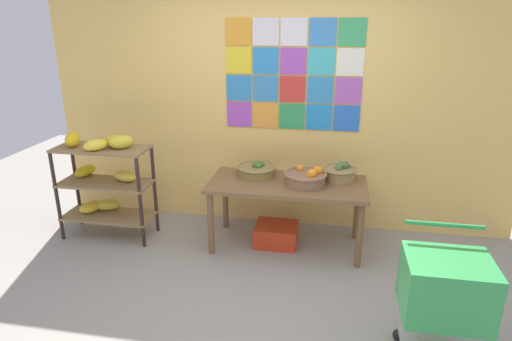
% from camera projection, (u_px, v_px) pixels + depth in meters
% --- Properties ---
extents(ground, '(9.33, 9.33, 0.00)m').
position_uv_depth(ground, '(246.00, 315.00, 3.32)').
color(ground, gray).
extents(back_wall_with_art, '(4.86, 0.07, 2.85)m').
position_uv_depth(back_wall_with_art, '(279.00, 93.00, 4.42)').
color(back_wall_with_art, '#EBBE62').
rests_on(back_wall_with_art, ground).
extents(banana_shelf_unit, '(0.92, 0.51, 1.09)m').
position_uv_depth(banana_shelf_unit, '(104.00, 176.00, 4.36)').
color(banana_shelf_unit, '#322320').
rests_on(banana_shelf_unit, ground).
extents(display_table, '(1.49, 0.69, 0.67)m').
position_uv_depth(display_table, '(287.00, 191.00, 4.15)').
color(display_table, brown).
rests_on(display_table, ground).
extents(fruit_basket_back_right, '(0.40, 0.40, 0.17)m').
position_uv_depth(fruit_basket_back_right, '(306.00, 177.00, 4.06)').
color(fruit_basket_back_right, '#876145').
rests_on(fruit_basket_back_right, display_table).
extents(fruit_basket_left, '(0.33, 0.33, 0.17)m').
position_uv_depth(fruit_basket_left, '(340.00, 172.00, 4.18)').
color(fruit_basket_left, '#977E4A').
rests_on(fruit_basket_left, display_table).
extents(fruit_basket_right, '(0.40, 0.40, 0.15)m').
position_uv_depth(fruit_basket_right, '(257.00, 169.00, 4.29)').
color(fruit_basket_right, olive).
rests_on(fruit_basket_right, display_table).
extents(produce_crate_under_table, '(0.42, 0.35, 0.20)m').
position_uv_depth(produce_crate_under_table, '(276.00, 234.00, 4.34)').
color(produce_crate_under_table, red).
rests_on(produce_crate_under_table, ground).
extents(shopping_cart, '(0.52, 0.47, 0.90)m').
position_uv_depth(shopping_cart, '(445.00, 292.00, 2.70)').
color(shopping_cart, black).
rests_on(shopping_cart, ground).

